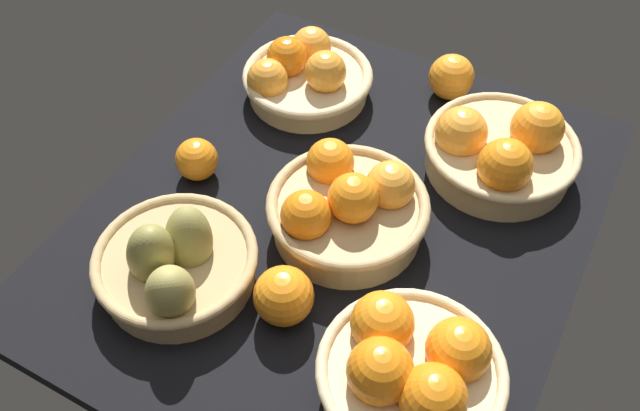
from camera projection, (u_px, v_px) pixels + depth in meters
market_tray at (338, 221)px, 105.95cm from camera, size 84.00×72.00×3.00cm
basket_center at (347, 207)px, 99.64cm from camera, size 23.91×23.91×12.09cm
basket_far_right at (411, 372)px, 82.30cm from camera, size 23.17×23.17×12.07cm
basket_far_left at (500, 150)px, 107.52cm from camera, size 24.46×24.46×11.72cm
basket_near_left at (304, 75)px, 120.35cm from camera, size 22.99×22.99×10.27cm
basket_near_right_pears at (175, 264)px, 93.55cm from camera, size 22.92×22.92×13.65cm
loose_orange_front_gap at (197, 159)px, 107.67cm from camera, size 6.80×6.80×6.80cm
loose_orange_back_gap at (284, 296)px, 90.46cm from camera, size 8.18×8.18×8.18cm
loose_orange_side_gap at (451, 77)px, 119.81cm from camera, size 8.03×8.03×8.03cm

